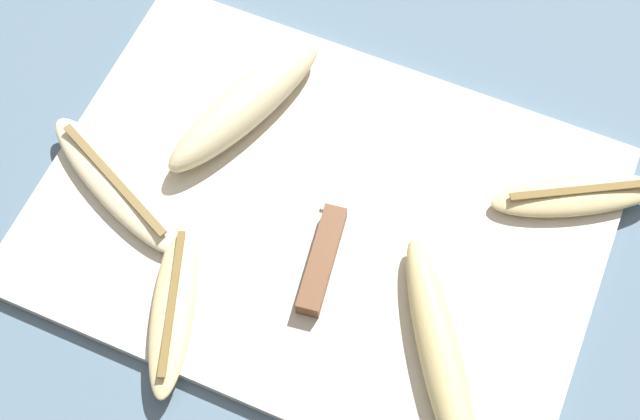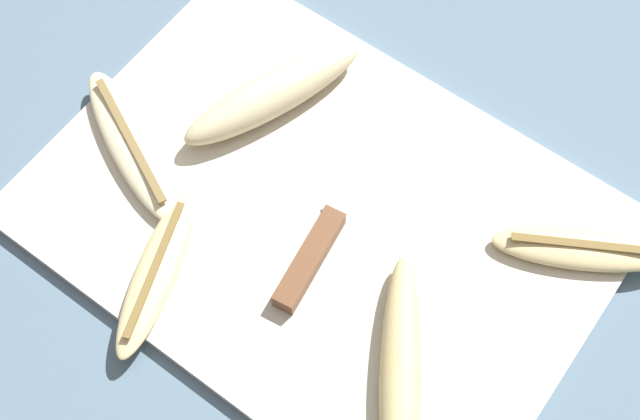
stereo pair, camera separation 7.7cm
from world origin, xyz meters
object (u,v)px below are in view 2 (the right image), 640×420
knife (322,239)px  banana_mellow_near (581,249)px  banana_ripe_center (156,273)px  banana_bright_far (132,145)px  banana_spotted_left (401,378)px  banana_cream_curved (273,93)px

knife → banana_mellow_near: banana_mellow_near is taller
banana_mellow_near → banana_ripe_center: (-0.28, -0.23, -0.00)m
banana_mellow_near → banana_ripe_center: same height
knife → banana_bright_far: size_ratio=1.26×
banana_ripe_center → banana_bright_far: 0.13m
banana_spotted_left → banana_bright_far: size_ratio=1.08×
knife → banana_spotted_left: banana_spotted_left is taller
banana_spotted_left → banana_mellow_near: size_ratio=1.27×
banana_ripe_center → banana_bright_far: size_ratio=0.90×
knife → banana_mellow_near: (0.18, 0.12, 0.00)m
banana_spotted_left → banana_ripe_center: (-0.22, -0.04, -0.01)m
knife → banana_spotted_left: size_ratio=1.17×
banana_cream_curved → banana_mellow_near: 0.31m
knife → banana_ripe_center: (-0.09, -0.11, 0.00)m
knife → banana_ripe_center: banana_ripe_center is taller
knife → banana_bright_far: banana_bright_far is taller
banana_spotted_left → banana_cream_curved: (-0.24, 0.15, 0.00)m
knife → banana_bright_far: (-0.19, -0.03, 0.00)m
banana_cream_curved → banana_ripe_center: bearing=-82.7°
banana_ripe_center → banana_bright_far: bearing=140.5°
banana_spotted_left → banana_cream_curved: 0.29m
banana_cream_curved → banana_mellow_near: size_ratio=1.25×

